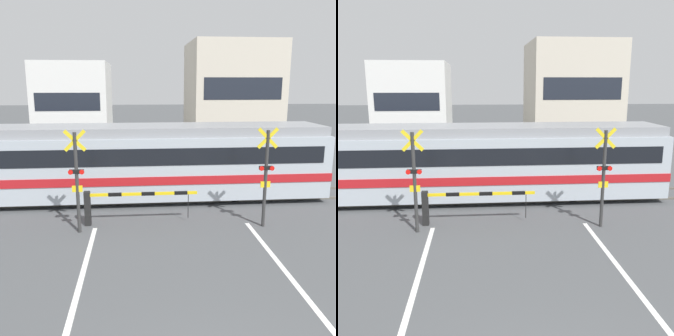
% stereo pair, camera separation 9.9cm
% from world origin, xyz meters
% --- Properties ---
extents(rail_track_near, '(50.00, 0.10, 0.08)m').
position_xyz_m(rail_track_near, '(0.00, 10.32, 0.04)').
color(rail_track_near, '#5B564C').
rests_on(rail_track_near, ground_plane).
extents(rail_track_far, '(50.00, 0.10, 0.08)m').
position_xyz_m(rail_track_far, '(0.00, 11.75, 0.04)').
color(rail_track_far, '#5B564C').
rests_on(rail_track_far, ground_plane).
extents(commuter_train, '(19.27, 2.67, 3.00)m').
position_xyz_m(commuter_train, '(-3.23, 11.04, 1.61)').
color(commuter_train, '#ADB7C1').
rests_on(commuter_train, ground_plane).
extents(crossing_barrier_near, '(3.75, 0.20, 1.17)m').
position_xyz_m(crossing_barrier_near, '(-1.87, 8.23, 0.80)').
color(crossing_barrier_near, black).
rests_on(crossing_barrier_near, ground_plane).
extents(crossing_barrier_far, '(3.75, 0.20, 1.17)m').
position_xyz_m(crossing_barrier_far, '(1.87, 13.72, 0.80)').
color(crossing_barrier_far, black).
rests_on(crossing_barrier_far, ground_plane).
extents(crossing_signal_left, '(0.68, 0.15, 3.28)m').
position_xyz_m(crossing_signal_left, '(-2.99, 7.63, 1.81)').
color(crossing_signal_left, '#333333').
rests_on(crossing_signal_left, ground_plane).
extents(crossing_signal_right, '(0.68, 0.15, 3.28)m').
position_xyz_m(crossing_signal_right, '(2.99, 7.63, 1.81)').
color(crossing_signal_right, '#333333').
rests_on(crossing_signal_right, ground_plane).
extents(pedestrian, '(0.38, 0.23, 1.77)m').
position_xyz_m(pedestrian, '(-0.91, 16.62, 1.02)').
color(pedestrian, brown).
rests_on(pedestrian, ground_plane).
extents(building_left_of_street, '(5.28, 6.84, 6.15)m').
position_xyz_m(building_left_of_street, '(-5.78, 26.19, 3.08)').
color(building_left_of_street, white).
rests_on(building_left_of_street, ground_plane).
extents(building_right_of_street, '(6.72, 6.84, 7.75)m').
position_xyz_m(building_right_of_street, '(6.51, 26.19, 3.87)').
color(building_right_of_street, beige).
rests_on(building_right_of_street, ground_plane).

